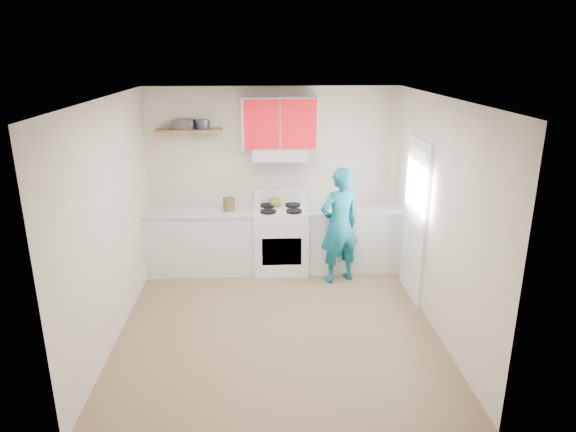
{
  "coord_description": "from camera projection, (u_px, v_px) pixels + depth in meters",
  "views": [
    {
      "loc": [
        -0.16,
        -5.31,
        3.06
      ],
      "look_at": [
        0.15,
        0.55,
        1.15
      ],
      "focal_mm": 31.76,
      "sensor_mm": 36.0,
      "label": 1
    }
  ],
  "objects": [
    {
      "name": "silicone_mat",
      "position": [
        368.0,
        208.0,
        7.32
      ],
      "size": [
        0.34,
        0.3,
        0.01
      ],
      "primitive_type": "cube",
      "rotation": [
        0.0,
        0.0,
        -0.17
      ],
      "color": "red",
      "rests_on": "counter_right"
    },
    {
      "name": "door_glass",
      "position": [
        416.0,
        187.0,
        6.3
      ],
      "size": [
        0.01,
        0.55,
        0.95
      ],
      "primitive_type": "cube",
      "color": "white",
      "rests_on": "door"
    },
    {
      "name": "tin",
      "position": [
        202.0,
        124.0,
        6.98
      ],
      "size": [
        0.27,
        0.27,
        0.13
      ],
      "primitive_type": "cylinder",
      "rotation": [
        0.0,
        0.0,
        -0.39
      ],
      "color": "#333D4C",
      "rests_on": "shelf"
    },
    {
      "name": "crock",
      "position": [
        229.0,
        205.0,
        7.13
      ],
      "size": [
        0.18,
        0.18,
        0.2
      ],
      "primitive_type": "cylinder",
      "rotation": [
        0.0,
        0.0,
        -0.09
      ],
      "color": "brown",
      "rests_on": "counter_left"
    },
    {
      "name": "right_wall",
      "position": [
        438.0,
        216.0,
        5.69
      ],
      "size": [
        0.04,
        3.8,
        2.6
      ],
      "primitive_type": "cube",
      "color": "beige",
      "rests_on": "floor"
    },
    {
      "name": "counter_left",
      "position": [
        202.0,
        241.0,
        7.33
      ],
      "size": [
        1.52,
        0.6,
        0.9
      ],
      "primitive_type": "cube",
      "color": "silver",
      "rests_on": "floor"
    },
    {
      "name": "counter_right",
      "position": [
        352.0,
        238.0,
        7.44
      ],
      "size": [
        1.32,
        0.6,
        0.9
      ],
      "primitive_type": "cube",
      "color": "silver",
      "rests_on": "floor"
    },
    {
      "name": "cutting_board",
      "position": [
        329.0,
        210.0,
        7.21
      ],
      "size": [
        0.31,
        0.25,
        0.02
      ],
      "primitive_type": "cube",
      "rotation": [
        0.0,
        0.0,
        -0.19
      ],
      "color": "olive",
      "rests_on": "counter_right"
    },
    {
      "name": "back_wall",
      "position": [
        273.0,
        178.0,
        7.4
      ],
      "size": [
        3.6,
        0.04,
        2.6
      ],
      "primitive_type": "cube",
      "color": "beige",
      "rests_on": "floor"
    },
    {
      "name": "front_wall",
      "position": [
        285.0,
        298.0,
        3.79
      ],
      "size": [
        3.6,
        0.04,
        2.6
      ],
      "primitive_type": "cube",
      "color": "beige",
      "rests_on": "floor"
    },
    {
      "name": "left_wall",
      "position": [
        111.0,
        221.0,
        5.51
      ],
      "size": [
        0.04,
        3.8,
        2.6
      ],
      "primitive_type": "cube",
      "color": "beige",
      "rests_on": "floor"
    },
    {
      "name": "shelf",
      "position": [
        189.0,
        130.0,
        6.98
      ],
      "size": [
        0.9,
        0.3,
        0.04
      ],
      "primitive_type": "cube",
      "color": "brown",
      "rests_on": "back_wall"
    },
    {
      "name": "person",
      "position": [
        339.0,
        225.0,
        6.89
      ],
      "size": [
        0.69,
        0.58,
        1.61
      ],
      "primitive_type": "imported",
      "rotation": [
        0.0,
        0.0,
        3.54
      ],
      "color": "#0D687A",
      "rests_on": "floor"
    },
    {
      "name": "floor",
      "position": [
        278.0,
        323.0,
        6.0
      ],
      "size": [
        3.8,
        3.8,
        0.0
      ],
      "primitive_type": "plane",
      "color": "brown",
      "rests_on": "ground"
    },
    {
      "name": "door",
      "position": [
        416.0,
        220.0,
        6.44
      ],
      "size": [
        0.05,
        0.85,
        2.05
      ],
      "primitive_type": "cube",
      "color": "white",
      "rests_on": "floor"
    },
    {
      "name": "kettle",
      "position": [
        275.0,
        202.0,
        7.32
      ],
      "size": [
        0.22,
        0.22,
        0.15
      ],
      "primitive_type": "ellipsoid",
      "rotation": [
        0.0,
        0.0,
        -0.35
      ],
      "color": "olive",
      "rests_on": "stove"
    },
    {
      "name": "range_hood",
      "position": [
        280.0,
        154.0,
        7.08
      ],
      "size": [
        0.76,
        0.44,
        0.15
      ],
      "primitive_type": "cube",
      "color": "silver",
      "rests_on": "back_wall"
    },
    {
      "name": "upper_cabinets",
      "position": [
        280.0,
        123.0,
        7.0
      ],
      "size": [
        1.02,
        0.33,
        0.7
      ],
      "primitive_type": "cube",
      "color": "red",
      "rests_on": "back_wall"
    },
    {
      "name": "books",
      "position": [
        184.0,
        124.0,
        6.95
      ],
      "size": [
        0.29,
        0.23,
        0.14
      ],
      "primitive_type": "cube",
      "rotation": [
        0.0,
        0.0,
        -0.17
      ],
      "color": "#473E42",
      "rests_on": "shelf"
    },
    {
      "name": "ceiling",
      "position": [
        276.0,
        98.0,
        5.2
      ],
      "size": [
        3.6,
        3.8,
        0.04
      ],
      "primitive_type": "cube",
      "color": "white",
      "rests_on": "floor"
    },
    {
      "name": "stove",
      "position": [
        281.0,
        240.0,
        7.36
      ],
      "size": [
        0.76,
        0.65,
        0.92
      ],
      "primitive_type": "cube",
      "color": "white",
      "rests_on": "floor"
    }
  ]
}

